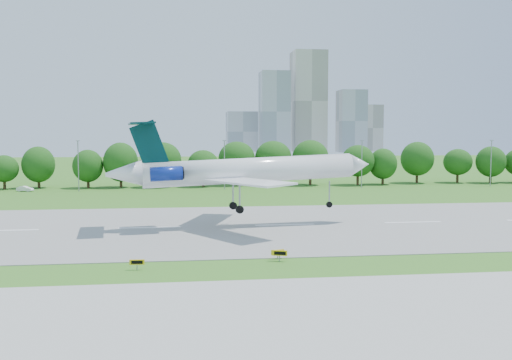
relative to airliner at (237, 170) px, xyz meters
name	(u,v)px	position (x,y,z in m)	size (l,w,h in m)	color
ground	(135,268)	(-12.77, -24.76, -8.41)	(600.00, 600.00, 0.00)	#33671B
runway	(149,228)	(-12.77, 0.24, -8.37)	(400.00, 45.00, 0.08)	gray
taxiway	(113,326)	(-12.77, -42.76, -8.37)	(400.00, 23.00, 0.08)	#ADADA8
tree_line	(164,163)	(-12.77, 67.24, -2.22)	(288.40, 8.40, 10.40)	#382314
light_poles	(153,164)	(-15.27, 57.24, -2.07)	(175.90, 0.25, 12.19)	gray
skyline	(303,113)	(87.39, 365.85, 22.06)	(127.00, 52.00, 80.00)	#B2B2B7
airliner	(237,170)	(0.00, 0.00, 0.00)	(39.92, 28.89, 13.42)	white
taxi_sign_left	(137,262)	(-12.48, -25.66, -7.63)	(1.51, 0.28, 1.06)	gray
taxi_sign_centre	(279,253)	(2.36, -23.58, -7.53)	(1.67, 0.68, 1.19)	gray
taxi_sign_right	(278,252)	(2.33, -22.55, -7.63)	(1.48, 0.55, 1.05)	gray
service_vehicle_a	(25,189)	(-45.52, 58.55, -7.76)	(1.38, 3.94, 1.30)	silver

